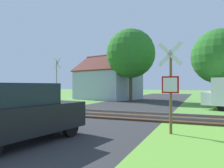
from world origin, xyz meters
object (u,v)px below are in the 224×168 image
(tree_right, at_px, (220,57))
(parked_car, at_px, (20,113))
(stop_sign_near, at_px, (171,83))
(crossing_sign_far, at_px, (57,79))
(tree_center, at_px, (131,53))
(house, at_px, (108,84))

(tree_right, relative_size, parked_car, 1.52)
(stop_sign_near, height_order, crossing_sign_far, crossing_sign_far)
(tree_center, bearing_deg, house, 145.46)
(parked_car, bearing_deg, crossing_sign_far, 129.99)
(tree_center, xyz_separation_m, parked_car, (2.08, -17.54, -4.26))
(crossing_sign_far, distance_m, house, 10.87)
(tree_center, relative_size, parked_car, 1.85)
(house, xyz_separation_m, tree_center, (3.77, -2.60, 3.22))
(house, xyz_separation_m, tree_right, (12.22, -4.99, 2.17))
(stop_sign_near, distance_m, house, 19.78)
(crossing_sign_far, relative_size, tree_right, 0.61)
(crossing_sign_far, height_order, parked_car, crossing_sign_far)
(stop_sign_near, xyz_separation_m, crossing_sign_far, (-9.52, 6.31, 0.46))
(crossing_sign_far, xyz_separation_m, house, (-0.28, 10.86, -0.30))
(tree_right, bearing_deg, crossing_sign_far, -153.81)
(crossing_sign_far, height_order, tree_center, tree_center)
(stop_sign_near, bearing_deg, tree_center, -59.63)
(stop_sign_near, bearing_deg, crossing_sign_far, -25.64)
(house, relative_size, tree_center, 1.09)
(house, relative_size, tree_right, 1.33)
(crossing_sign_far, relative_size, parked_car, 0.93)
(crossing_sign_far, bearing_deg, stop_sign_near, -19.72)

